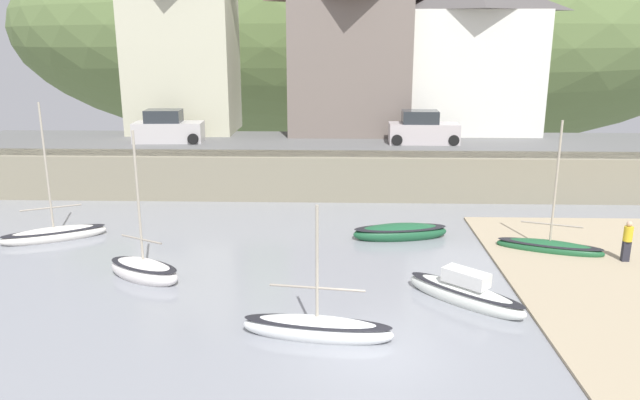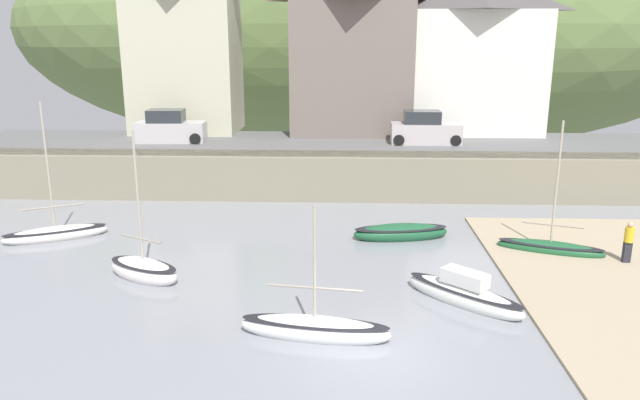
# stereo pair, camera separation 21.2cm
# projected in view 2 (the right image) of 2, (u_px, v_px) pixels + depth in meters

# --- Properties ---
(quay_seawall) EXTENTS (48.00, 9.40, 2.40)m
(quay_seawall) POSITION_uv_depth(u_px,v_px,m) (360.00, 171.00, 33.30)
(quay_seawall) COLOR gray
(quay_seawall) RESTS_ON ground
(hillside_backdrop) EXTENTS (80.00, 44.00, 27.49)m
(hillside_backdrop) POSITION_uv_depth(u_px,v_px,m) (375.00, 28.00, 67.45)
(hillside_backdrop) COLOR olive
(hillside_backdrop) RESTS_ON ground
(waterfront_building_left) EXTENTS (7.08, 5.41, 11.67)m
(waterfront_building_left) POSITION_uv_depth(u_px,v_px,m) (184.00, 41.00, 39.37)
(waterfront_building_left) COLOR beige
(waterfront_building_left) RESTS_ON ground
(waterfront_building_centre) EXTENTS (7.97, 6.21, 10.32)m
(waterfront_building_centre) POSITION_uv_depth(u_px,v_px,m) (351.00, 52.00, 39.12)
(waterfront_building_centre) COLOR #73665E
(waterfront_building_centre) RESTS_ON ground
(waterfront_building_right) EXTENTS (9.05, 4.92, 10.04)m
(waterfront_building_right) POSITION_uv_depth(u_px,v_px,m) (473.00, 54.00, 38.85)
(waterfront_building_right) COLOR white
(waterfront_building_right) RESTS_ON ground
(motorboat_with_cabin) EXTENTS (4.56, 1.54, 4.21)m
(motorboat_with_cabin) POSITION_uv_depth(u_px,v_px,m) (315.00, 328.00, 17.53)
(motorboat_with_cabin) COLOR white
(motorboat_with_cabin) RESTS_ON ground
(rowboat_small_beached) EXTENTS (4.23, 2.25, 5.56)m
(rowboat_small_beached) POSITION_uv_depth(u_px,v_px,m) (550.00, 247.00, 24.42)
(rowboat_small_beached) COLOR #1E5731
(rowboat_small_beached) RESTS_ON ground
(sailboat_tall_mast) EXTENTS (4.33, 1.92, 0.85)m
(sailboat_tall_mast) POSITION_uv_depth(u_px,v_px,m) (401.00, 232.00, 26.29)
(sailboat_tall_mast) COLOR #1D5633
(sailboat_tall_mast) RESTS_ON ground
(fishing_boat_green) EXTENTS (4.28, 2.85, 6.10)m
(fishing_boat_green) POSITION_uv_depth(u_px,v_px,m) (56.00, 233.00, 26.19)
(fishing_boat_green) COLOR silver
(fishing_boat_green) RESTS_ON ground
(sailboat_blue_trim) EXTENTS (3.83, 3.61, 1.33)m
(sailboat_blue_trim) POSITION_uv_depth(u_px,v_px,m) (464.00, 294.00, 19.77)
(sailboat_blue_trim) COLOR white
(sailboat_blue_trim) RESTS_ON ground
(sailboat_white_hull) EXTENTS (3.27, 2.47, 5.64)m
(sailboat_white_hull) POSITION_uv_depth(u_px,v_px,m) (144.00, 270.00, 21.88)
(sailboat_white_hull) COLOR white
(sailboat_white_hull) RESTS_ON ground
(parked_car_near_slipway) EXTENTS (4.19, 1.93, 1.95)m
(parked_car_near_slipway) POSITION_uv_depth(u_px,v_px,m) (170.00, 129.00, 36.35)
(parked_car_near_slipway) COLOR #BDB8B8
(parked_car_near_slipway) RESTS_ON ground
(parked_car_by_wall) EXTENTS (4.12, 1.82, 1.95)m
(parked_car_by_wall) POSITION_uv_depth(u_px,v_px,m) (425.00, 130.00, 35.75)
(parked_car_by_wall) COLOR #BEB5B6
(parked_car_by_wall) RESTS_ON ground
(person_near_water) EXTENTS (0.34, 0.34, 1.62)m
(person_near_water) POSITION_uv_depth(u_px,v_px,m) (628.00, 240.00, 23.03)
(person_near_water) COLOR #282833
(person_near_water) RESTS_ON ground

